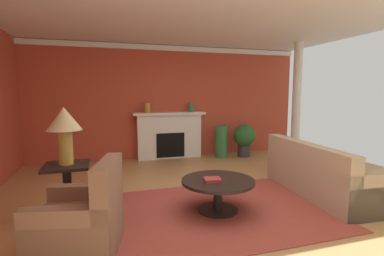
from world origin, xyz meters
The scene contains 17 objects.
ground_plane centered at (0.00, 0.00, 0.00)m, with size 8.79×8.79×0.00m, color tan.
wall_fireplace centered at (0.00, 3.44, 1.40)m, with size 7.17×0.12×2.81m, color #B7422D.
ceiling_panel centered at (0.00, 0.30, 2.84)m, with size 7.17×7.36×0.06m, color white.
crown_moulding centered at (0.00, 3.36, 2.73)m, with size 7.17×0.08×0.12m, color white.
area_rug centered at (-0.05, -0.19, 0.01)m, with size 3.01×2.24×0.01m, color #993D33.
fireplace centered at (0.04, 3.23, 0.55)m, with size 1.80×0.35×1.15m.
sofa centered at (1.81, -0.05, 0.30)m, with size 1.07×2.17×0.85m.
armchair_near_window centered at (-1.76, -0.72, 0.31)m, with size 0.96×0.96×0.95m.
coffee_table centered at (-0.05, -0.19, 0.34)m, with size 1.00×1.00×0.45m.
side_table centered at (-2.00, 0.25, 0.40)m, with size 0.56×0.56×0.70m.
table_lamp centered at (-2.00, 0.25, 1.22)m, with size 0.44×0.44×0.75m.
vase_tall_corner centered at (1.31, 2.93, 0.40)m, with size 0.32×0.32×0.81m, color #33703D.
vase_mantel_left centered at (-0.51, 3.18, 1.27)m, with size 0.15×0.15×0.23m, color #B7892D.
vase_mantel_right centered at (0.59, 3.18, 1.28)m, with size 0.13×0.13×0.24m, color #33703D.
book_red_cover centered at (-0.15, -0.24, 0.47)m, with size 0.22×0.19×0.04m, color maroon.
potted_plant centered at (1.91, 2.84, 0.49)m, with size 0.56×0.56×0.83m.
column_white centered at (2.90, 2.11, 1.40)m, with size 0.20×0.20×2.81m, color white.
Camera 1 is at (-1.50, -3.72, 1.62)m, focal length 26.76 mm.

